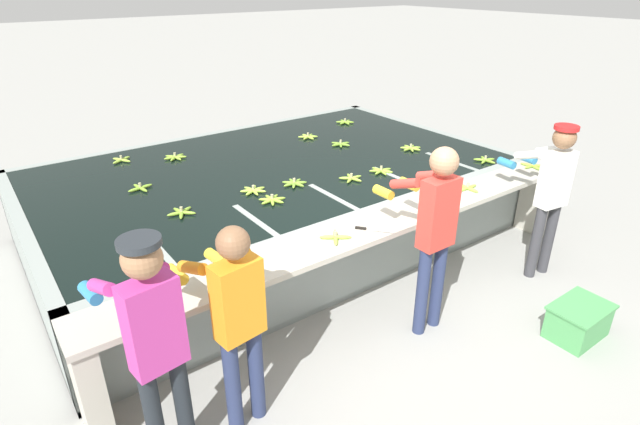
% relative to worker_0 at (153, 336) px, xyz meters
% --- Properties ---
extents(ground_plane, '(80.00, 80.00, 0.00)m').
position_rel_worker_0_xyz_m(ground_plane, '(2.31, 0.29, -1.04)').
color(ground_plane, '#999993').
rests_on(ground_plane, ground).
extents(wash_tank, '(5.52, 3.44, 0.90)m').
position_rel_worker_0_xyz_m(wash_tank, '(2.31, 2.44, -0.60)').
color(wash_tank, gray).
rests_on(wash_tank, ground).
extents(work_ledge, '(5.52, 0.45, 0.90)m').
position_rel_worker_0_xyz_m(work_ledge, '(2.31, 0.51, -0.38)').
color(work_ledge, '#B7B2A3').
rests_on(work_ledge, ground).
extents(worker_0, '(0.46, 0.74, 1.71)m').
position_rel_worker_0_xyz_m(worker_0, '(0.00, 0.00, 0.00)').
color(worker_0, '#1E2328').
rests_on(worker_0, ground).
extents(worker_1, '(0.46, 0.73, 1.60)m').
position_rel_worker_0_xyz_m(worker_1, '(0.55, 0.02, -0.09)').
color(worker_1, navy).
rests_on(worker_1, ground).
extents(worker_2, '(0.40, 0.72, 1.75)m').
position_rel_worker_0_xyz_m(worker_2, '(2.42, -0.01, 0.02)').
color(worker_2, navy).
rests_on(worker_2, ground).
extents(worker_3, '(0.47, 0.74, 1.66)m').
position_rel_worker_0_xyz_m(worker_3, '(4.10, -0.07, -0.03)').
color(worker_3, '#38383D').
rests_on(worker_3, ground).
extents(banana_bunch_floating_0, '(0.26, 0.28, 0.08)m').
position_rel_worker_0_xyz_m(banana_bunch_floating_0, '(3.29, 3.10, -0.12)').
color(banana_bunch_floating_0, '#9EC642').
rests_on(banana_bunch_floating_0, wash_tank).
extents(banana_bunch_floating_1, '(0.27, 0.28, 0.08)m').
position_rel_worker_0_xyz_m(banana_bunch_floating_1, '(2.76, 1.51, -0.12)').
color(banana_bunch_floating_1, '#93BC3D').
rests_on(banana_bunch_floating_1, wash_tank).
extents(banana_bunch_floating_2, '(0.28, 0.28, 0.08)m').
position_rel_worker_0_xyz_m(banana_bunch_floating_2, '(4.08, 1.88, -0.12)').
color(banana_bunch_floating_2, '#93BC3D').
rests_on(banana_bunch_floating_2, wash_tank).
extents(banana_bunch_floating_3, '(0.28, 0.28, 0.08)m').
position_rel_worker_0_xyz_m(banana_bunch_floating_3, '(1.45, 3.37, -0.12)').
color(banana_bunch_floating_3, '#8CB738').
rests_on(banana_bunch_floating_3, wash_tank).
extents(banana_bunch_floating_4, '(0.28, 0.28, 0.08)m').
position_rel_worker_0_xyz_m(banana_bunch_floating_4, '(1.74, 1.52, -0.12)').
color(banana_bunch_floating_4, '#8CB738').
rests_on(banana_bunch_floating_4, wash_tank).
extents(banana_bunch_floating_5, '(0.26, 0.26, 0.08)m').
position_rel_worker_0_xyz_m(banana_bunch_floating_5, '(0.87, 3.65, -0.12)').
color(banana_bunch_floating_5, '#9EC642').
rests_on(banana_bunch_floating_5, wash_tank).
extents(banana_bunch_floating_6, '(0.28, 0.27, 0.08)m').
position_rel_worker_0_xyz_m(banana_bunch_floating_6, '(3.45, 2.56, -0.12)').
color(banana_bunch_floating_6, '#75A333').
rests_on(banana_bunch_floating_6, wash_tank).
extents(banana_bunch_floating_7, '(0.28, 0.28, 0.08)m').
position_rel_worker_0_xyz_m(banana_bunch_floating_7, '(0.77, 2.62, -0.12)').
color(banana_bunch_floating_7, '#7FAD33').
rests_on(banana_bunch_floating_7, wash_tank).
extents(banana_bunch_floating_8, '(0.27, 0.28, 0.08)m').
position_rel_worker_0_xyz_m(banana_bunch_floating_8, '(0.89, 1.78, -0.12)').
color(banana_bunch_floating_8, '#7FAD33').
rests_on(banana_bunch_floating_8, wash_tank).
extents(banana_bunch_floating_9, '(0.28, 0.28, 0.08)m').
position_rel_worker_0_xyz_m(banana_bunch_floating_9, '(3.20, 1.49, -0.12)').
color(banana_bunch_floating_9, '#8CB738').
rests_on(banana_bunch_floating_9, wash_tank).
extents(banana_bunch_floating_10, '(0.28, 0.28, 0.08)m').
position_rel_worker_0_xyz_m(banana_bunch_floating_10, '(2.17, 1.76, -0.12)').
color(banana_bunch_floating_10, '#75A333').
rests_on(banana_bunch_floating_10, wash_tank).
extents(banana_bunch_floating_11, '(0.28, 0.28, 0.08)m').
position_rel_worker_0_xyz_m(banana_bunch_floating_11, '(1.71, 1.85, -0.12)').
color(banana_bunch_floating_11, '#9EC642').
rests_on(banana_bunch_floating_11, wash_tank).
extents(banana_bunch_floating_12, '(0.28, 0.28, 0.08)m').
position_rel_worker_0_xyz_m(banana_bunch_floating_12, '(4.19, 3.39, -0.12)').
color(banana_bunch_floating_12, '#7FAD33').
rests_on(banana_bunch_floating_12, wash_tank).
extents(banana_bunch_floating_13, '(0.28, 0.27, 0.08)m').
position_rel_worker_0_xyz_m(banana_bunch_floating_13, '(4.47, 1.00, -0.12)').
color(banana_bunch_floating_13, '#7FAD33').
rests_on(banana_bunch_floating_13, wash_tank).
extents(banana_bunch_ledge_0, '(0.25, 0.25, 0.08)m').
position_rel_worker_0_xyz_m(banana_bunch_ledge_0, '(1.76, 0.51, -0.12)').
color(banana_bunch_ledge_0, '#9EC642').
rests_on(banana_bunch_ledge_0, work_ledge).
extents(banana_bunch_ledge_1, '(0.27, 0.28, 0.08)m').
position_rel_worker_0_xyz_m(banana_bunch_ledge_1, '(4.75, 0.54, -0.12)').
color(banana_bunch_ledge_1, '#8CB738').
rests_on(banana_bunch_ledge_1, work_ledge).
extents(banana_bunch_ledge_2, '(0.28, 0.28, 0.08)m').
position_rel_worker_0_xyz_m(banana_bunch_ledge_2, '(3.58, 0.55, -0.12)').
color(banana_bunch_ledge_2, '#9EC642').
rests_on(banana_bunch_ledge_2, work_ledge).
extents(knife_0, '(0.24, 0.29, 0.02)m').
position_rel_worker_0_xyz_m(knife_0, '(2.11, 0.47, -0.13)').
color(knife_0, silver).
rests_on(knife_0, work_ledge).
extents(crate, '(0.55, 0.39, 0.32)m').
position_rel_worker_0_xyz_m(crate, '(3.42, -0.92, -0.88)').
color(crate, '#4C9E56').
rests_on(crate, ground).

